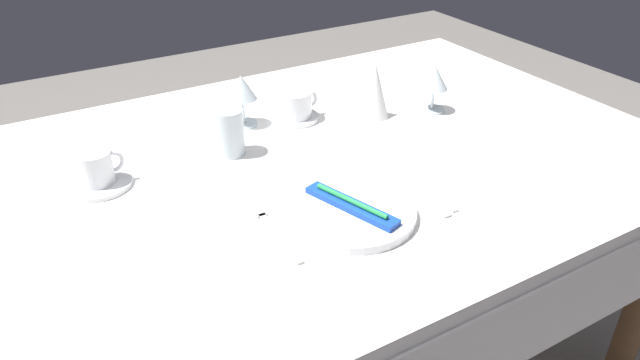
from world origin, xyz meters
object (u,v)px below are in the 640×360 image
at_px(toothbrush_package, 351,205).
at_px(napkin_folded, 375,90).
at_px(wine_glass_centre, 242,90).
at_px(wine_glass_left, 435,80).
at_px(dinner_plate, 351,212).
at_px(coffee_cup_right, 295,104).
at_px(coffee_cup_left, 96,167).
at_px(spoon_soup, 416,181).
at_px(drink_tumbler, 229,132).
at_px(fork_outer, 274,230).
at_px(dinner_knife, 411,190).

distance_m(toothbrush_package, napkin_folded, 0.47).
height_order(wine_glass_centre, wine_glass_left, wine_glass_centre).
xyz_separation_m(dinner_plate, coffee_cup_right, (0.12, 0.45, 0.03)).
bearing_deg(wine_glass_centre, coffee_cup_left, -162.43).
relative_size(toothbrush_package, spoon_soup, 0.98).
bearing_deg(coffee_cup_left, wine_glass_centre, 17.57).
relative_size(dinner_plate, toothbrush_package, 1.21).
relative_size(spoon_soup, drink_tumbler, 1.94).
height_order(spoon_soup, coffee_cup_left, coffee_cup_left).
height_order(spoon_soup, drink_tumbler, drink_tumbler).
xyz_separation_m(dinner_plate, wine_glass_centre, (-0.01, 0.49, 0.08)).
bearing_deg(toothbrush_package, drink_tumbler, 105.77).
distance_m(wine_glass_centre, drink_tumbler, 0.16).
height_order(coffee_cup_left, wine_glass_centre, wine_glass_centre).
xyz_separation_m(fork_outer, spoon_soup, (0.34, 0.01, 0.00)).
distance_m(dinner_plate, fork_outer, 0.16).
bearing_deg(toothbrush_package, dinner_knife, 4.54).
relative_size(spoon_soup, coffee_cup_left, 2.22).
relative_size(fork_outer, spoon_soup, 0.95).
xyz_separation_m(coffee_cup_right, wine_glass_centre, (-0.13, 0.04, 0.05)).
xyz_separation_m(wine_glass_left, drink_tumbler, (-0.56, 0.05, -0.03)).
xyz_separation_m(coffee_cup_right, drink_tumbler, (-0.22, -0.09, 0.01)).
relative_size(fork_outer, wine_glass_left, 1.65).
bearing_deg(coffee_cup_left, napkin_folded, -0.24).
bearing_deg(dinner_plate, coffee_cup_left, 137.61).
height_order(spoon_soup, coffee_cup_right, coffee_cup_right).
bearing_deg(coffee_cup_left, fork_outer, -53.64).
bearing_deg(napkin_folded, fork_outer, -144.08).
xyz_separation_m(drink_tumbler, napkin_folded, (0.40, 0.00, 0.02)).
relative_size(dinner_plate, dinner_knife, 1.07).
xyz_separation_m(coffee_cup_left, napkin_folded, (0.70, -0.00, 0.03)).
height_order(wine_glass_centre, napkin_folded, napkin_folded).
xyz_separation_m(spoon_soup, coffee_cup_left, (-0.59, 0.32, 0.04)).
bearing_deg(fork_outer, coffee_cup_left, 126.36).
bearing_deg(dinner_plate, wine_glass_centre, 91.35).
bearing_deg(dinner_plate, coffee_cup_right, 75.23).
relative_size(toothbrush_package, wine_glass_left, 1.70).
xyz_separation_m(toothbrush_package, wine_glass_left, (0.46, 0.31, 0.06)).
distance_m(fork_outer, drink_tumbler, 0.34).
relative_size(fork_outer, dinner_knife, 0.86).
distance_m(dinner_knife, wine_glass_left, 0.43).
distance_m(fork_outer, wine_glass_centre, 0.49).
relative_size(fork_outer, drink_tumbler, 1.85).
relative_size(dinner_plate, spoon_soup, 1.19).
xyz_separation_m(spoon_soup, wine_glass_left, (0.27, 0.27, 0.08)).
xyz_separation_m(coffee_cup_left, wine_glass_left, (0.86, -0.05, 0.04)).
bearing_deg(coffee_cup_right, fork_outer, -122.93).
xyz_separation_m(coffee_cup_left, coffee_cup_right, (0.52, 0.09, -0.00)).
bearing_deg(drink_tumbler, dinner_knife, -53.12).
bearing_deg(fork_outer, drink_tumbler, 81.02).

